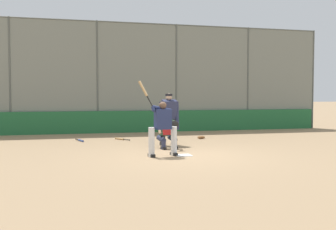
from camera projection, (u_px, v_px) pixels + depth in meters
The scene contains 11 objects.
ground_plane at pixel (183, 155), 10.61m from camera, with size 160.00×160.00×0.00m, color #9E7F5B.
home_plate_marker at pixel (183, 155), 10.61m from camera, with size 0.43×0.43×0.01m, color white.
backstop_fence at pixel (138, 75), 17.32m from camera, with size 17.72×0.08×4.83m.
padding_wall at pixel (138, 122), 17.32m from camera, with size 17.29×0.18×0.95m, color #236638.
bleachers_beyond at pixel (182, 120), 20.16m from camera, with size 12.35×1.95×1.16m.
batter_at_plate at pixel (162, 127), 10.45m from camera, with size 1.02×0.56×2.02m.
catcher_behind_plate at pixel (167, 130), 11.97m from camera, with size 0.61×0.71×1.09m.
umpire_home at pixel (169, 117), 12.75m from camera, with size 0.68×0.45×1.69m.
spare_bat_near_backstop at pixel (80, 140), 13.89m from camera, with size 0.28×0.81×0.07m.
spare_bat_by_padding at pixel (121, 139), 14.36m from camera, with size 0.47×0.71×0.07m.
fielding_glove_on_dirt at pixel (201, 137), 14.70m from camera, with size 0.30×0.23×0.11m.
Camera 1 is at (3.01, 10.12, 1.62)m, focal length 42.00 mm.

